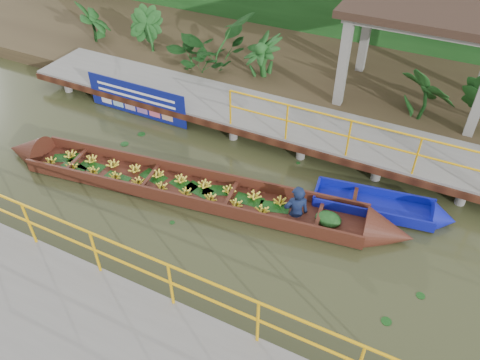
% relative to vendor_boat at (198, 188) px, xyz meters
% --- Properties ---
extents(ground, '(80.00, 80.00, 0.00)m').
position_rel_vendor_boat_xyz_m(ground, '(0.65, -0.20, -0.21)').
color(ground, '#34371B').
rests_on(ground, ground).
extents(land_strip, '(30.00, 8.00, 0.45)m').
position_rel_vendor_boat_xyz_m(land_strip, '(0.65, 7.30, 0.02)').
color(land_strip, '#332719').
rests_on(land_strip, ground).
extents(far_dock, '(16.00, 2.06, 1.66)m').
position_rel_vendor_boat_xyz_m(far_dock, '(0.67, 3.23, 0.27)').
color(far_dock, slate).
rests_on(far_dock, ground).
extents(pavilion, '(4.40, 3.00, 3.00)m').
position_rel_vendor_boat_xyz_m(pavilion, '(3.65, 6.10, 2.61)').
color(pavilion, slate).
rests_on(pavilion, ground).
extents(vendor_boat, '(10.43, 2.44, 2.05)m').
position_rel_vendor_boat_xyz_m(vendor_boat, '(0.00, 0.00, 0.00)').
color(vendor_boat, '#3C1A10').
rests_on(vendor_boat, ground).
extents(moored_blue_boat, '(3.24, 1.26, 0.75)m').
position_rel_vendor_boat_xyz_m(moored_blue_boat, '(4.63, 1.49, -0.07)').
color(moored_blue_boat, '#0D1394').
rests_on(moored_blue_boat, ground).
extents(blue_banner, '(3.35, 0.04, 1.05)m').
position_rel_vendor_boat_xyz_m(blue_banner, '(-3.41, 2.28, 0.35)').
color(blue_banner, navy).
rests_on(blue_banner, ground).
extents(tropical_plants, '(14.22, 1.22, 1.52)m').
position_rel_vendor_boat_xyz_m(tropical_plants, '(-1.10, 5.10, 1.00)').
color(tropical_plants, '#123B13').
rests_on(tropical_plants, ground).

